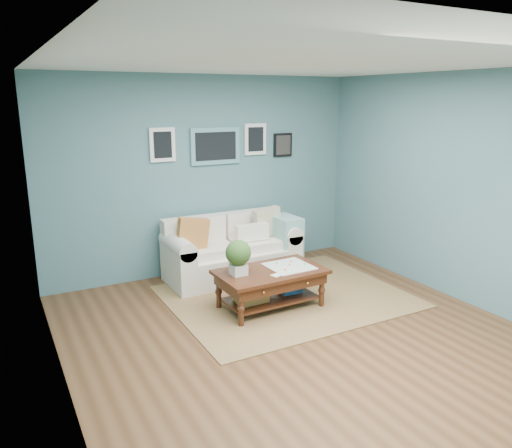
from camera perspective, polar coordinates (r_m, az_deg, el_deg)
room_shell at (r=4.82m, az=5.61°, el=1.80°), size 5.00×5.02×2.70m
area_rug at (r=6.25m, az=3.47°, el=-8.25°), size 2.79×2.24×0.01m
loveseat at (r=6.83m, az=-2.28°, el=-2.93°), size 1.81×0.82×0.93m
coffee_table at (r=5.77m, az=1.07°, el=-6.12°), size 1.25×0.75×0.86m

